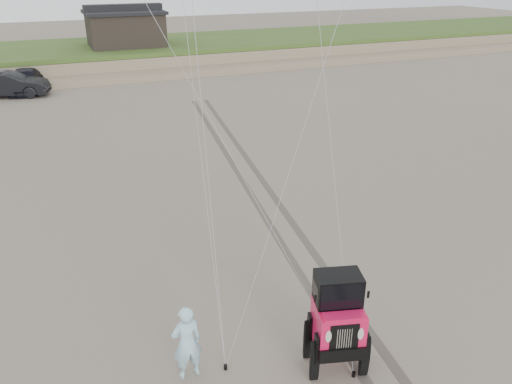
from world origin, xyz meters
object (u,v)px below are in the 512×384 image
man (187,342)px  cabin (125,27)px  truck_c (26,81)px  jeep (337,334)px  truck_b (8,84)px

man → cabin: bearing=-101.1°
cabin → truck_c: 11.03m
truck_c → jeep: size_ratio=1.01×
truck_c → jeep: 31.67m
jeep → truck_c: bearing=117.2°
truck_b → truck_c: 1.67m
truck_b → man: 29.04m
truck_b → man: (4.09, -28.75, 0.06)m
truck_b → jeep: size_ratio=1.02×
cabin → truck_b: 12.61m
man → truck_b: bearing=-85.0°
truck_c → jeep: jeep is taller
truck_b → truck_c: truck_b is taller
cabin → jeep: bearing=-93.2°
truck_c → man: (3.07, -30.07, 0.17)m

